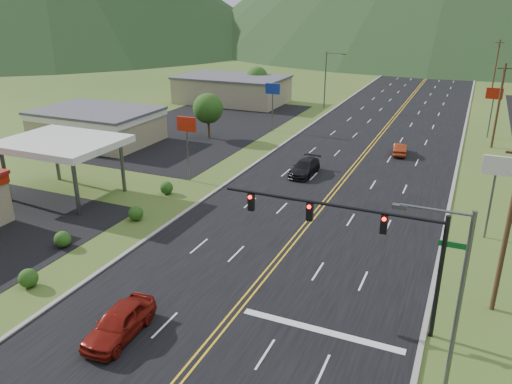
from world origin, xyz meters
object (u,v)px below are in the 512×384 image
at_px(traffic_signal, 363,232).
at_px(streetlight_west, 327,76).
at_px(car_dark_mid, 305,168).
at_px(car_red_near, 119,323).
at_px(car_red_far, 400,149).
at_px(gas_canopy, 61,144).
at_px(streetlight_east, 453,293).

bearing_deg(traffic_signal, streetlight_west, 107.97).
bearing_deg(car_dark_mid, car_red_near, -89.87).
height_order(streetlight_west, car_red_far, streetlight_west).
relative_size(gas_canopy, car_red_near, 2.05).
xyz_separation_m(streetlight_east, gas_canopy, (-33.18, 12.00, -0.31)).
xyz_separation_m(traffic_signal, streetlight_west, (-18.16, 56.00, -0.15)).
xyz_separation_m(traffic_signal, streetlight_east, (4.70, -4.00, -0.15)).
xyz_separation_m(streetlight_east, car_red_far, (-7.43, 37.37, -4.52)).
height_order(traffic_signal, car_red_near, traffic_signal).
bearing_deg(streetlight_east, gas_canopy, 160.12).
xyz_separation_m(traffic_signal, car_dark_mid, (-10.54, 22.19, -4.58)).
relative_size(streetlight_east, gas_canopy, 0.90).
height_order(traffic_signal, gas_canopy, traffic_signal).
bearing_deg(car_red_near, car_red_far, 75.23).
bearing_deg(car_red_near, streetlight_west, 93.45).
height_order(gas_canopy, car_red_near, gas_canopy).
distance_m(streetlight_east, car_dark_mid, 30.62).
bearing_deg(streetlight_east, car_red_near, -170.27).
height_order(traffic_signal, streetlight_west, streetlight_west).
bearing_deg(streetlight_east, car_red_far, 101.25).
bearing_deg(car_red_near, traffic_signal, 28.14).
distance_m(traffic_signal, gas_canopy, 29.59).
distance_m(gas_canopy, car_red_near, 23.11).
height_order(gas_canopy, car_dark_mid, gas_canopy).
height_order(streetlight_west, gas_canopy, streetlight_west).
bearing_deg(car_dark_mid, gas_canopy, -140.38).
bearing_deg(traffic_signal, gas_canopy, 164.30).
height_order(streetlight_east, streetlight_west, same).
xyz_separation_m(traffic_signal, car_red_near, (-11.13, -6.71, -4.50)).
bearing_deg(streetlight_west, car_red_near, -83.60).
distance_m(streetlight_east, car_red_far, 38.37).
distance_m(streetlight_west, car_red_far, 27.76).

